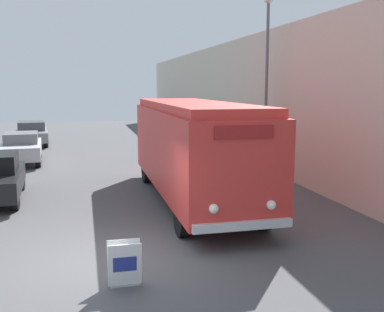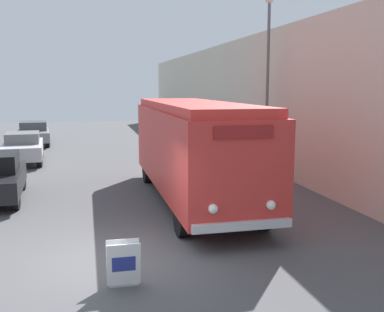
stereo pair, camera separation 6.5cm
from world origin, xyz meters
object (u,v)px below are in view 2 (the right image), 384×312
(parked_car_far, at_px, (34,133))
(parked_car_mid, at_px, (23,147))
(streetlamp, at_px, (268,63))
(vintage_bus, at_px, (194,146))
(sign_board, at_px, (123,264))

(parked_car_far, bearing_deg, parked_car_mid, -93.39)
(streetlamp, relative_size, parked_car_mid, 1.62)
(parked_car_far, bearing_deg, vintage_bus, -73.36)
(sign_board, bearing_deg, streetlamp, 53.94)
(streetlamp, bearing_deg, sign_board, -126.06)
(streetlamp, relative_size, parked_car_far, 1.49)
(vintage_bus, distance_m, sign_board, 6.56)
(streetlamp, distance_m, parked_car_mid, 12.45)
(parked_car_mid, bearing_deg, sign_board, -80.53)
(sign_board, relative_size, parked_car_mid, 0.19)
(parked_car_mid, bearing_deg, vintage_bus, -59.34)
(parked_car_mid, bearing_deg, parked_car_far, 87.88)
(vintage_bus, height_order, parked_car_far, vintage_bus)
(vintage_bus, relative_size, parked_car_mid, 2.12)
(vintage_bus, bearing_deg, sign_board, -115.31)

